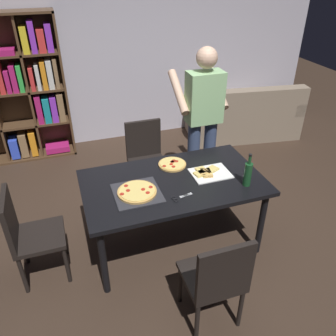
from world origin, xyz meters
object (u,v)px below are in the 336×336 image
at_px(dining_table, 173,187).
at_px(wine_bottle, 248,174).
at_px(couch, 243,117).
at_px(chair_left_end, 27,232).
at_px(second_pizza_plain, 172,164).
at_px(chair_far_side, 146,155).
at_px(kitchen_scissors, 179,198).
at_px(pepperoni_pizza_on_tray, 137,192).
at_px(chair_near_camera, 217,277).
at_px(person_serving_pizza, 203,117).
at_px(bookshelf, 17,93).

height_order(dining_table, wine_bottle, wine_bottle).
bearing_deg(couch, chair_left_end, -148.18).
height_order(couch, second_pizza_plain, couch).
relative_size(chair_far_side, kitchen_scissors, 4.56).
height_order(chair_left_end, wine_bottle, wine_bottle).
height_order(pepperoni_pizza_on_tray, wine_bottle, wine_bottle).
bearing_deg(chair_near_camera, kitchen_scissors, 93.66).
height_order(chair_left_end, person_serving_pizza, person_serving_pizza).
height_order(chair_left_end, second_pizza_plain, chair_left_end).
bearing_deg(second_pizza_plain, person_serving_pizza, 42.26).
bearing_deg(bookshelf, second_pizza_plain, -55.51).
height_order(chair_left_end, bookshelf, bookshelf).
height_order(bookshelf, second_pizza_plain, bookshelf).
distance_m(bookshelf, kitchen_scissors, 2.96).
height_order(chair_near_camera, chair_far_side, same).
bearing_deg(chair_left_end, chair_far_side, 36.11).
relative_size(chair_far_side, pepperoni_pizza_on_tray, 2.24).
distance_m(person_serving_pizza, kitchen_scissors, 1.22).
bearing_deg(pepperoni_pizza_on_tray, wine_bottle, -10.84).
bearing_deg(bookshelf, pepperoni_pizza_on_tray, -67.75).
distance_m(bookshelf, person_serving_pizza, 2.57).
xyz_separation_m(chair_left_end, pepperoni_pizza_on_tray, (0.95, -0.09, 0.25)).
relative_size(couch, person_serving_pizza, 1.03).
bearing_deg(couch, chair_far_side, -151.40).
xyz_separation_m(chair_far_side, pepperoni_pizza_on_tray, (-0.36, -1.04, 0.25)).
xyz_separation_m(dining_table, kitchen_scissors, (-0.04, -0.27, 0.08)).
distance_m(couch, wine_bottle, 2.66).
xyz_separation_m(bookshelf, kitchen_scissors, (1.33, -2.64, -0.20)).
xyz_separation_m(chair_near_camera, second_pizza_plain, (0.08, 1.22, 0.25)).
bearing_deg(pepperoni_pizza_on_tray, second_pizza_plain, 38.17).
relative_size(bookshelf, person_serving_pizza, 1.11).
distance_m(person_serving_pizza, pepperoni_pizza_on_tray, 1.29).
bearing_deg(kitchen_scissors, person_serving_pizza, 57.15).
bearing_deg(wine_bottle, bookshelf, 126.66).
bearing_deg(pepperoni_pizza_on_tray, couch, 42.62).
relative_size(chair_far_side, wine_bottle, 2.85).
height_order(kitchen_scissors, second_pizza_plain, second_pizza_plain).
relative_size(chair_near_camera, person_serving_pizza, 0.51).
relative_size(chair_left_end, person_serving_pizza, 0.51).
bearing_deg(chair_far_side, pepperoni_pizza_on_tray, -109.14).
bearing_deg(bookshelf, chair_far_side, -46.05).
distance_m(dining_table, wine_bottle, 0.69).
xyz_separation_m(couch, bookshelf, (-3.26, 0.39, 0.65)).
distance_m(couch, kitchen_scissors, 3.00).
bearing_deg(dining_table, chair_far_side, 90.00).
xyz_separation_m(dining_table, chair_far_side, (0.00, 0.96, -0.16)).
bearing_deg(couch, second_pizza_plain, -136.37).
bearing_deg(chair_left_end, chair_near_camera, -36.11).
bearing_deg(chair_left_end, dining_table, 0.00).
bearing_deg(person_serving_pizza, bookshelf, 140.24).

